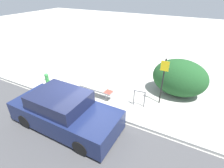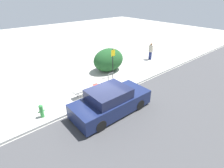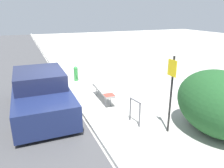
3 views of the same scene
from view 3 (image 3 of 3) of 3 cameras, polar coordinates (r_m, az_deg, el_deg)
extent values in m
plane|color=#ADAAA3|center=(8.27, -8.18, -6.37)|extent=(60.00, 60.00, 0.00)
cube|color=#A8A8A3|center=(8.24, -8.20, -5.96)|extent=(60.00, 0.20, 0.13)
cylinder|color=gray|center=(9.39, -4.17, -1.80)|extent=(0.04, 0.04, 0.41)
cylinder|color=gray|center=(8.27, -1.67, -4.62)|extent=(0.04, 0.04, 0.41)
cylinder|color=gray|center=(9.44, -2.95, -1.65)|extent=(0.04, 0.04, 0.41)
cylinder|color=gray|center=(8.33, -0.30, -4.43)|extent=(0.04, 0.04, 0.41)
cube|color=#999993|center=(8.77, -2.38, -1.53)|extent=(1.81, 0.45, 0.09)
cube|color=red|center=(8.11, -0.78, -2.84)|extent=(0.37, 0.39, 0.01)
cylinder|color=#515156|center=(7.21, 4.79, -6.61)|extent=(0.05, 0.05, 0.80)
cylinder|color=#515156|center=(6.85, 7.23, -8.10)|extent=(0.05, 0.05, 0.80)
cylinder|color=#515156|center=(6.86, 6.09, -4.32)|extent=(0.55, 0.12, 0.05)
cylinder|color=black|center=(6.47, 15.11, -2.97)|extent=(0.06, 0.06, 2.30)
cube|color=yellow|center=(6.20, 15.44, 4.04)|extent=(0.36, 0.02, 0.46)
cylinder|color=#338C3F|center=(11.50, -9.40, 2.31)|extent=(0.20, 0.20, 0.60)
sphere|color=#338C3F|center=(11.40, -9.49, 4.02)|extent=(0.22, 0.22, 0.22)
cylinder|color=#338C3F|center=(11.61, -9.58, 2.77)|extent=(0.08, 0.07, 0.07)
cylinder|color=#338C3F|center=(11.35, -9.24, 2.42)|extent=(0.08, 0.07, 0.07)
ellipsoid|color=#1E4C23|center=(6.96, 26.08, -4.54)|extent=(2.71, 1.95, 1.89)
cylinder|color=black|center=(7.15, -9.94, -7.93)|extent=(0.60, 0.18, 0.60)
cylinder|color=black|center=(7.05, -23.76, -9.71)|extent=(0.60, 0.18, 0.60)
cylinder|color=black|center=(9.66, -13.55, -1.09)|extent=(0.60, 0.18, 0.60)
cylinder|color=black|center=(9.59, -23.64, -2.32)|extent=(0.60, 0.18, 0.60)
cube|color=#19234C|center=(8.22, -17.97, -3.33)|extent=(4.44, 1.88, 0.81)
cube|color=#1A203E|center=(8.18, -18.53, 1.44)|extent=(2.14, 1.68, 0.56)
camera|label=1|loc=(5.18, -74.35, 24.31)|focal=28.00mm
camera|label=2|loc=(14.17, -50.42, 22.27)|focal=28.00mm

